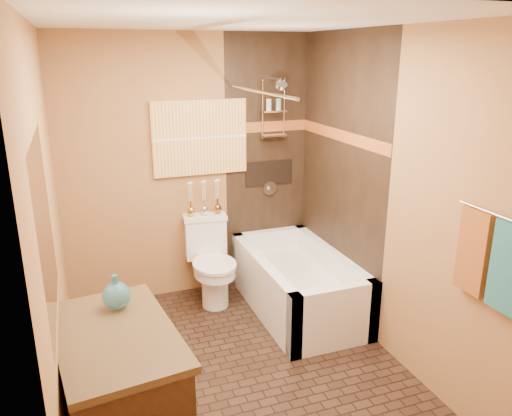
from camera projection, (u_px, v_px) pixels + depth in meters
name	position (u px, v px, depth m)	size (l,w,h in m)	color
floor	(242.00, 373.00, 3.77)	(3.00, 3.00, 0.00)	black
wall_left	(52.00, 238.00, 3.00)	(0.02, 3.00, 2.50)	#9F6E3D
wall_right	(390.00, 199.00, 3.79)	(0.02, 3.00, 2.50)	#9F6E3D
wall_back	(190.00, 169.00, 4.74)	(2.40, 0.02, 2.50)	#9F6E3D
wall_front	(356.00, 323.00, 2.05)	(2.40, 0.02, 2.50)	#9F6E3D
ceiling	(239.00, 20.00, 3.02)	(3.00, 3.00, 0.00)	silver
alcove_tile_back	(267.00, 164.00, 4.98)	(0.85, 0.01, 2.50)	black
alcove_tile_right	(340.00, 177.00, 4.46)	(0.01, 1.50, 2.50)	black
mosaic_band_back	(267.00, 127.00, 4.86)	(0.85, 0.01, 0.10)	maroon
mosaic_band_right	(341.00, 136.00, 4.35)	(0.01, 1.50, 0.10)	maroon
alcove_niche	(269.00, 173.00, 5.02)	(0.50, 0.01, 0.25)	black
shower_fixtures	(273.00, 123.00, 4.77)	(0.24, 0.33, 1.16)	silver
curtain_rod	(257.00, 91.00, 3.97)	(0.03, 0.03, 1.55)	silver
towel_bar	(496.00, 215.00, 2.78)	(0.02, 0.02, 0.55)	silver
towel_teal	(508.00, 268.00, 2.74)	(0.05, 0.22, 0.52)	#20656C
towel_rust	(474.00, 251.00, 2.98)	(0.05, 0.22, 0.52)	brown
sunset_painting	(200.00, 138.00, 4.66)	(0.90, 0.04, 0.70)	gold
vanity_mirror	(45.00, 230.00, 2.40)	(0.01, 1.00, 0.90)	white
bathtub	(297.00, 288.00, 4.64)	(0.80, 1.50, 0.55)	white
toilet	(211.00, 261.00, 4.76)	(0.43, 0.63, 0.81)	white
vanity	(120.00, 401.00, 2.81)	(0.73, 1.06, 0.88)	black
teal_bottle	(116.00, 292.00, 2.89)	(0.16, 0.16, 0.26)	#286A78
bud_vases	(204.00, 197.00, 4.75)	(0.33, 0.07, 0.33)	gold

